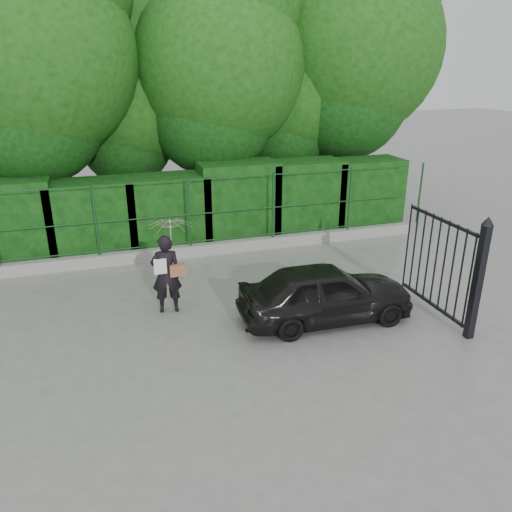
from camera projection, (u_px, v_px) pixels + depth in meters
name	position (u px, v px, depth m)	size (l,w,h in m)	color
ground	(214.00, 343.00, 9.15)	(80.00, 80.00, 0.00)	gray
kerb	(176.00, 252.00, 13.09)	(14.00, 0.25, 0.30)	#9E9E99
fence	(182.00, 213.00, 12.77)	(14.13, 0.06, 1.80)	#17411E
hedge	(174.00, 209.00, 13.70)	(14.20, 1.20, 2.24)	black
trees	(188.00, 69.00, 14.66)	(17.10, 6.15, 8.08)	black
gate	(460.00, 269.00, 9.35)	(0.22, 2.33, 2.36)	black
woman	(169.00, 253.00, 9.94)	(0.90, 0.87, 1.96)	black
car	(325.00, 293.00, 9.80)	(1.38, 3.44, 1.17)	black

